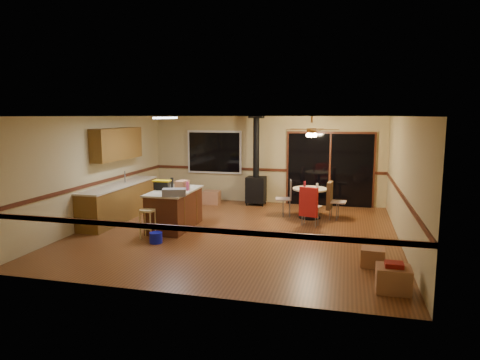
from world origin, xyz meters
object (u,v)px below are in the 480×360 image
(chair_left, at_px, (287,194))
(chair_near, at_px, (309,202))
(box_corner_b, at_px, (373,257))
(kitchen_island, at_px, (175,209))
(toolbox_grey, at_px, (174,192))
(dining_table, at_px, (310,198))
(bar_stool, at_px, (148,224))
(toolbox_black, at_px, (162,186))
(chair_right, at_px, (331,196))
(wood_stove, at_px, (256,180))
(box_corner_a, at_px, (393,279))
(blue_bucket, at_px, (156,238))
(box_under_window, at_px, (211,197))

(chair_left, xyz_separation_m, chair_near, (0.65, -0.99, 0.01))
(box_corner_b, bearing_deg, chair_near, 118.42)
(kitchen_island, bearing_deg, toolbox_grey, -67.31)
(dining_table, relative_size, chair_left, 1.72)
(bar_stool, bearing_deg, toolbox_black, 93.62)
(chair_right, height_order, box_corner_b, chair_right)
(kitchen_island, height_order, dining_table, kitchen_island)
(wood_stove, xyz_separation_m, box_corner_b, (3.06, -4.63, -0.57))
(toolbox_grey, distance_m, toolbox_black, 0.86)
(wood_stove, distance_m, box_corner_a, 6.59)
(toolbox_grey, distance_m, box_corner_b, 4.27)
(box_corner_a, bearing_deg, bar_stool, 160.52)
(blue_bucket, height_order, box_under_window, box_under_window)
(kitchen_island, height_order, chair_left, chair_left)
(dining_table, height_order, chair_right, chair_right)
(dining_table, bearing_deg, bar_stool, -140.37)
(toolbox_black, height_order, chair_left, toolbox_black)
(toolbox_grey, xyz_separation_m, box_under_window, (-0.29, 3.49, -0.78))
(chair_right, bearing_deg, toolbox_black, -154.23)
(toolbox_grey, xyz_separation_m, dining_table, (2.71, 2.41, -0.45))
(chair_left, height_order, box_corner_b, chair_left)
(toolbox_grey, bearing_deg, dining_table, 41.63)
(box_corner_b, bearing_deg, chair_right, 104.20)
(chair_right, height_order, box_under_window, chair_right)
(kitchen_island, relative_size, box_under_window, 3.39)
(chair_left, bearing_deg, blue_bucket, -126.75)
(dining_table, xyz_separation_m, box_under_window, (-2.99, 1.08, -0.33))
(bar_stool, xyz_separation_m, chair_left, (2.63, 2.79, 0.28))
(chair_right, bearing_deg, toolbox_grey, -142.48)
(bar_stool, relative_size, chair_near, 0.90)
(blue_bucket, relative_size, chair_left, 0.52)
(wood_stove, bearing_deg, bar_stool, -111.24)
(chair_right, bearing_deg, dining_table, -172.32)
(wood_stove, bearing_deg, box_corner_a, -59.84)
(box_under_window, distance_m, box_corner_b, 6.21)
(toolbox_grey, relative_size, chair_near, 0.71)
(dining_table, bearing_deg, box_under_window, 160.12)
(kitchen_island, relative_size, chair_left, 3.26)
(box_under_window, bearing_deg, bar_stool, -93.51)
(chair_near, bearing_deg, box_under_window, 147.24)
(toolbox_grey, relative_size, chair_right, 0.71)
(toolbox_grey, height_order, box_corner_b, toolbox_grey)
(kitchen_island, height_order, chair_near, chair_near)
(kitchen_island, bearing_deg, bar_stool, -104.77)
(bar_stool, distance_m, dining_table, 4.19)
(dining_table, distance_m, chair_right, 0.53)
(dining_table, bearing_deg, blue_bucket, -134.34)
(blue_bucket, height_order, chair_near, chair_near)
(toolbox_grey, xyz_separation_m, toolbox_black, (-0.57, 0.64, 0.02))
(bar_stool, bearing_deg, chair_right, 36.21)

